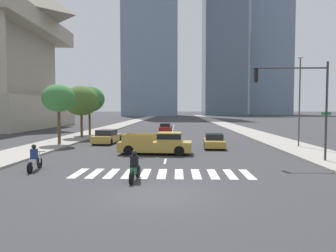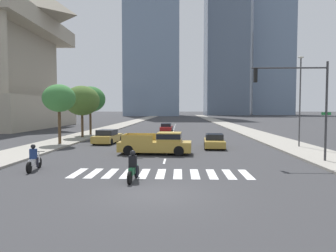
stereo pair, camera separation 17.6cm
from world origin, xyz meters
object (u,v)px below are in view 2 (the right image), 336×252
at_px(street_lamp_east, 300,95).
at_px(street_tree_nearest, 59,98).
at_px(street_tree_second, 82,101).
at_px(sedan_gold_2, 214,141).
at_px(traffic_signal_near, 299,93).
at_px(sedan_gold_1, 108,137).
at_px(motorcycle_lead, 133,169).
at_px(sedan_red_0, 166,128).
at_px(motorcycle_trailing, 34,160).
at_px(street_tree_third, 90,99).
at_px(pickup_truck, 159,143).

bearing_deg(street_lamp_east, street_tree_nearest, 176.46).
relative_size(street_lamp_east, street_tree_second, 1.32).
distance_m(sedan_gold_2, traffic_signal_near, 9.67).
relative_size(sedan_gold_1, street_tree_second, 0.78).
xyz_separation_m(motorcycle_lead, street_tree_nearest, (-9.17, 14.38, 3.86)).
distance_m(sedan_red_0, street_lamp_east, 24.37).
xyz_separation_m(sedan_gold_2, street_tree_nearest, (-14.46, 1.32, 3.88)).
height_order(sedan_red_0, sedan_gold_2, sedan_red_0).
distance_m(motorcycle_trailing, street_lamp_east, 21.90).
distance_m(motorcycle_trailing, sedan_red_0, 31.77).
bearing_deg(street_lamp_east, sedan_gold_2, 179.74).
relative_size(motorcycle_lead, street_lamp_east, 0.26).
relative_size(motorcycle_trailing, sedan_gold_1, 0.46).
xyz_separation_m(motorcycle_trailing, sedan_gold_2, (11.23, 10.75, -0.02)).
relative_size(street_tree_nearest, street_tree_second, 0.94).
bearing_deg(traffic_signal_near, motorcycle_lead, 29.08).
bearing_deg(sedan_gold_2, traffic_signal_near, 34.53).
relative_size(sedan_gold_2, street_tree_second, 0.72).
height_order(street_lamp_east, street_tree_third, street_lamp_east).
relative_size(motorcycle_trailing, street_lamp_east, 0.27).
height_order(street_lamp_east, street_tree_nearest, street_lamp_east).
height_order(sedan_gold_1, traffic_signal_near, traffic_signal_near).
distance_m(motorcycle_trailing, street_tree_nearest, 13.08).
xyz_separation_m(sedan_gold_1, street_tree_third, (-4.14, 8.36, 4.03)).
distance_m(pickup_truck, street_tree_third, 18.92).
bearing_deg(pickup_truck, street_tree_nearest, 153.81).
xyz_separation_m(motorcycle_lead, street_tree_second, (-9.17, 21.30, 3.82)).
bearing_deg(street_tree_third, sedan_red_0, 43.52).
distance_m(traffic_signal_near, street_tree_second, 24.72).
height_order(motorcycle_trailing, traffic_signal_near, traffic_signal_near).
bearing_deg(motorcycle_trailing, street_tree_second, 3.70).
height_order(sedan_gold_1, street_tree_second, street_tree_second).
bearing_deg(street_tree_third, street_tree_nearest, -90.00).
distance_m(sedan_gold_1, street_lamp_east, 18.50).
xyz_separation_m(sedan_gold_1, sedan_gold_2, (10.33, -3.22, -0.07)).
xyz_separation_m(motorcycle_lead, sedan_gold_2, (5.29, 13.06, -0.02)).
xyz_separation_m(sedan_red_0, traffic_signal_near, (9.66, -28.04, 3.90)).
height_order(sedan_gold_2, street_tree_third, street_tree_third).
bearing_deg(sedan_gold_1, sedan_red_0, -10.94).
distance_m(motorcycle_lead, street_tree_second, 23.50).
distance_m(sedan_gold_1, street_tree_third, 10.16).
bearing_deg(street_lamp_east, sedan_red_0, 121.57).
bearing_deg(sedan_gold_2, sedan_gold_1, -103.42).
relative_size(sedan_gold_1, street_lamp_east, 0.60).
height_order(traffic_signal_near, street_tree_second, traffic_signal_near).
xyz_separation_m(traffic_signal_near, street_lamp_east, (2.92, 7.58, 0.22)).
relative_size(traffic_signal_near, street_tree_third, 1.02).
xyz_separation_m(sedan_red_0, street_lamp_east, (12.57, -20.46, 4.13)).
height_order(sedan_gold_1, street_lamp_east, street_lamp_east).
distance_m(motorcycle_trailing, street_tree_second, 19.64).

